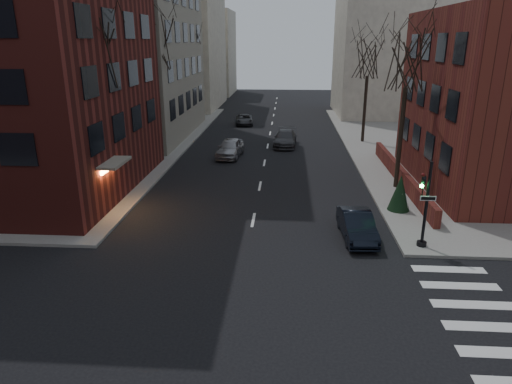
% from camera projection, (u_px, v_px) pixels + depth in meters
% --- Properties ---
extents(ground, '(160.00, 160.00, 0.00)m').
position_uv_depth(ground, '(223.00, 376.00, 13.07)').
color(ground, black).
rests_on(ground, ground).
extents(low_wall_right, '(0.35, 16.00, 1.00)m').
position_uv_depth(low_wall_right, '(400.00, 175.00, 30.25)').
color(low_wall_right, maroon).
rests_on(low_wall_right, sidewalk_far_right).
extents(building_distant_la, '(14.00, 16.00, 18.00)m').
position_uv_depth(building_distant_la, '(168.00, 41.00, 63.23)').
color(building_distant_la, beige).
rests_on(building_distant_la, ground).
extents(building_distant_ra, '(14.00, 14.00, 16.00)m').
position_uv_depth(building_distant_ra, '(395.00, 50.00, 56.90)').
color(building_distant_ra, beige).
rests_on(building_distant_ra, ground).
extents(building_distant_lb, '(10.00, 12.00, 14.00)m').
position_uv_depth(building_distant_lb, '(204.00, 53.00, 79.82)').
color(building_distant_lb, beige).
rests_on(building_distant_lb, ground).
extents(traffic_signal, '(0.76, 0.44, 4.00)m').
position_uv_depth(traffic_signal, '(424.00, 210.00, 20.47)').
color(traffic_signal, black).
rests_on(traffic_signal, sidewalk_far_right).
extents(tree_left_a, '(4.18, 4.18, 10.26)m').
position_uv_depth(tree_left_a, '(91.00, 54.00, 24.20)').
color(tree_left_a, '#2D231C').
rests_on(tree_left_a, sidewalk_far_left).
extents(tree_left_b, '(4.40, 4.40, 10.80)m').
position_uv_depth(tree_left_b, '(153.00, 43.00, 35.41)').
color(tree_left_b, '#2D231C').
rests_on(tree_left_b, sidewalk_far_left).
extents(tree_left_c, '(3.96, 3.96, 9.72)m').
position_uv_depth(tree_left_c, '(190.00, 51.00, 48.94)').
color(tree_left_c, '#2D231C').
rests_on(tree_left_c, sidewalk_far_left).
extents(tree_right_a, '(3.96, 3.96, 9.72)m').
position_uv_depth(tree_right_a, '(408.00, 60.00, 27.00)').
color(tree_right_a, '#2D231C').
rests_on(tree_right_a, sidewalk_far_right).
extents(tree_right_b, '(3.74, 3.74, 9.18)m').
position_uv_depth(tree_right_b, '(368.00, 59.00, 40.39)').
color(tree_right_b, '#2D231C').
rests_on(tree_right_b, sidewalk_far_right).
extents(streetlamp_near, '(0.36, 0.36, 6.28)m').
position_uv_depth(streetlamp_near, '(151.00, 111.00, 33.07)').
color(streetlamp_near, black).
rests_on(streetlamp_near, sidewalk_far_left).
extents(streetlamp_far, '(0.36, 0.36, 6.28)m').
position_uv_depth(streetlamp_far, '(201.00, 85.00, 52.00)').
color(streetlamp_far, black).
rests_on(streetlamp_far, sidewalk_far_left).
extents(parked_sedan, '(1.64, 4.10, 1.33)m').
position_uv_depth(parked_sedan, '(357.00, 225.00, 22.00)').
color(parked_sedan, black).
rests_on(parked_sedan, ground).
extents(car_lane_silver, '(2.18, 4.56, 1.50)m').
position_uv_depth(car_lane_silver, '(230.00, 148.00, 37.38)').
color(car_lane_silver, '#9A9A9F').
rests_on(car_lane_silver, ground).
extents(car_lane_gray, '(2.22, 4.86, 1.38)m').
position_uv_depth(car_lane_gray, '(285.00, 138.00, 41.32)').
color(car_lane_gray, '#3D3D42').
rests_on(car_lane_gray, ground).
extents(car_lane_far, '(2.31, 4.22, 1.12)m').
position_uv_depth(car_lane_far, '(244.00, 120.00, 51.88)').
color(car_lane_far, '#38393C').
rests_on(car_lane_far, ground).
extents(sandwich_board, '(0.51, 0.68, 1.03)m').
position_uv_depth(sandwich_board, '(401.00, 201.00, 25.31)').
color(sandwich_board, white).
rests_on(sandwich_board, sidewalk_far_right).
extents(evergreen_shrub, '(1.41, 1.41, 2.01)m').
position_uv_depth(evergreen_shrub, '(400.00, 193.00, 25.15)').
color(evergreen_shrub, black).
rests_on(evergreen_shrub, sidewalk_far_right).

